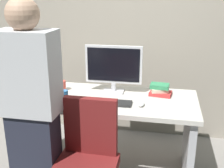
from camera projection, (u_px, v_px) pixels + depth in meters
The scene contains 10 objects.
ground_plane at pixel (113, 166), 2.83m from camera, with size 9.00×9.00×0.00m, color gray.
wall_back at pixel (128, 7), 3.14m from camera, with size 6.40×0.10×3.00m, color #9E9384.
desk at pixel (113, 119), 2.67m from camera, with size 1.53×0.73×0.73m.
person_at_desk at pixel (32, 114), 2.00m from camera, with size 0.40×0.24×1.64m.
monitor at pixel (114, 66), 2.67m from camera, with size 0.54×0.14×0.46m.
keyboard at pixel (107, 102), 2.46m from camera, with size 0.43×0.13×0.02m, color #262626.
mouse at pixel (141, 104), 2.41m from camera, with size 0.06×0.10×0.03m, color white.
cup_near_keyboard at pixel (64, 95), 2.53m from camera, with size 0.08×0.08×0.09m, color #3372B2.
cup_by_monitor at pixel (62, 86), 2.78m from camera, with size 0.07×0.07×0.10m, color #D84C3F.
book_stack at pixel (160, 90), 2.66m from camera, with size 0.22×0.18×0.11m.
Camera 1 is at (0.46, -2.38, 1.67)m, focal length 45.28 mm.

